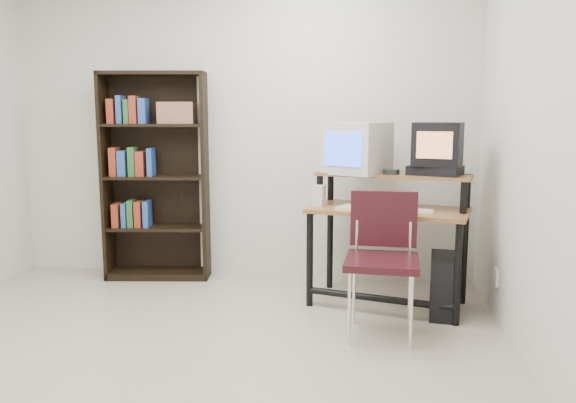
# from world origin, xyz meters

# --- Properties ---
(floor) EXTENTS (4.00, 4.00, 0.01)m
(floor) POSITION_xyz_m (0.00, 0.00, -0.01)
(floor) COLOR #C0B59F
(floor) RESTS_ON ground
(back_wall) EXTENTS (4.00, 0.01, 2.60)m
(back_wall) POSITION_xyz_m (0.00, 2.00, 1.30)
(back_wall) COLOR silver
(back_wall) RESTS_ON floor
(right_wall) EXTENTS (0.01, 4.00, 2.60)m
(right_wall) POSITION_xyz_m (2.00, 0.00, 1.30)
(right_wall) COLOR silver
(right_wall) RESTS_ON floor
(computer_desk) EXTENTS (1.24, 0.83, 0.98)m
(computer_desk) POSITION_xyz_m (1.25, 1.38, 0.68)
(computer_desk) COLOR #956130
(computer_desk) RESTS_ON floor
(crt_monitor) EXTENTS (0.55, 0.55, 0.39)m
(crt_monitor) POSITION_xyz_m (1.01, 1.53, 1.16)
(crt_monitor) COLOR beige
(crt_monitor) RESTS_ON computer_desk
(vcr) EXTENTS (0.43, 0.38, 0.08)m
(vcr) POSITION_xyz_m (1.58, 1.39, 1.01)
(vcr) COLOR black
(vcr) RESTS_ON computer_desk
(crt_tv) EXTENTS (0.40, 0.39, 0.31)m
(crt_tv) POSITION_xyz_m (1.59, 1.40, 1.20)
(crt_tv) COLOR black
(crt_tv) RESTS_ON vcr
(cd_spindle) EXTENTS (0.16, 0.16, 0.05)m
(cd_spindle) POSITION_xyz_m (1.26, 1.38, 0.99)
(cd_spindle) COLOR #26262B
(cd_spindle) RESTS_ON computer_desk
(keyboard) EXTENTS (0.51, 0.38, 0.03)m
(keyboard) POSITION_xyz_m (1.12, 1.24, 0.74)
(keyboard) COLOR beige
(keyboard) RESTS_ON computer_desk
(mousepad) EXTENTS (0.28, 0.26, 0.01)m
(mousepad) POSITION_xyz_m (1.51, 1.18, 0.72)
(mousepad) COLOR black
(mousepad) RESTS_ON computer_desk
(mouse) EXTENTS (0.11, 0.07, 0.03)m
(mouse) POSITION_xyz_m (1.50, 1.19, 0.74)
(mouse) COLOR white
(mouse) RESTS_ON mousepad
(desk_speaker) EXTENTS (0.10, 0.10, 0.17)m
(desk_speaker) POSITION_xyz_m (0.73, 1.42, 0.80)
(desk_speaker) COLOR beige
(desk_speaker) RESTS_ON computer_desk
(pc_tower) EXTENTS (0.25, 0.47, 0.42)m
(pc_tower) POSITION_xyz_m (1.65, 1.21, 0.21)
(pc_tower) COLOR black
(pc_tower) RESTS_ON floor
(school_chair) EXTENTS (0.48, 0.48, 0.92)m
(school_chair) POSITION_xyz_m (1.19, 0.81, 0.57)
(school_chair) COLOR black
(school_chair) RESTS_ON floor
(bookshelf) EXTENTS (0.92, 0.40, 1.77)m
(bookshelf) POSITION_xyz_m (-0.71, 1.86, 0.91)
(bookshelf) COLOR black
(bookshelf) RESTS_ON floor
(wall_outlet) EXTENTS (0.02, 0.08, 0.12)m
(wall_outlet) POSITION_xyz_m (1.99, 1.15, 0.30)
(wall_outlet) COLOR beige
(wall_outlet) RESTS_ON right_wall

